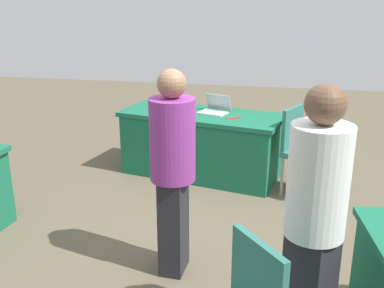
{
  "coord_description": "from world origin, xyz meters",
  "views": [
    {
      "loc": [
        -0.61,
        3.59,
        2.13
      ],
      "look_at": [
        0.13,
        -0.02,
        0.9
      ],
      "focal_mm": 42.84,
      "sensor_mm": 36.0,
      "label": 1
    }
  ],
  "objects": [
    {
      "name": "ground_plane",
      "position": [
        0.0,
        0.0,
        0.0
      ],
      "size": [
        14.4,
        14.4,
        0.0
      ],
      "primitive_type": "plane",
      "color": "brown"
    },
    {
      "name": "table_foreground",
      "position": [
        0.33,
        -1.56,
        0.39
      ],
      "size": [
        2.01,
        1.15,
        0.77
      ],
      "rotation": [
        0.0,
        0.0,
        -0.21
      ],
      "color": "#196647",
      "rests_on": "ground"
    },
    {
      "name": "chair_tucked_right",
      "position": [
        -0.83,
        -1.21,
        0.55
      ],
      "size": [
        0.59,
        0.59,
        0.96
      ],
      "rotation": [
        0.0,
        0.0,
        1.1
      ],
      "color": "#9E9993",
      "rests_on": "ground"
    },
    {
      "name": "person_attendee_standing",
      "position": [
        -0.82,
        1.18,
        0.94
      ],
      "size": [
        0.48,
        0.48,
        1.68
      ],
      "rotation": [
        0.0,
        0.0,
        2.37
      ],
      "color": "#26262D",
      "rests_on": "ground"
    },
    {
      "name": "person_organiser",
      "position": [
        0.17,
        0.49,
        0.9
      ],
      "size": [
        0.35,
        0.35,
        1.62
      ],
      "rotation": [
        0.0,
        0.0,
        4.67
      ],
      "color": "#26262D",
      "rests_on": "ground"
    },
    {
      "name": "laptop_silver",
      "position": [
        0.18,
        -1.6,
        0.81
      ],
      "size": [
        0.39,
        0.38,
        0.21
      ],
      "rotation": [
        0.0,
        0.0,
        -0.33
      ],
      "color": "silver",
      "rests_on": "table_foreground"
    },
    {
      "name": "yarn_ball",
      "position": [
        0.68,
        -1.59,
        0.83
      ],
      "size": [
        0.11,
        0.11,
        0.11
      ],
      "primitive_type": "sphere",
      "color": "gray",
      "rests_on": "table_foreground"
    },
    {
      "name": "scissors_red",
      "position": [
        -0.06,
        -1.4,
        0.78
      ],
      "size": [
        0.17,
        0.13,
        0.01
      ],
      "primitive_type": "cube",
      "rotation": [
        0.0,
        0.0,
        0.63
      ],
      "color": "red",
      "rests_on": "table_foreground"
    }
  ]
}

